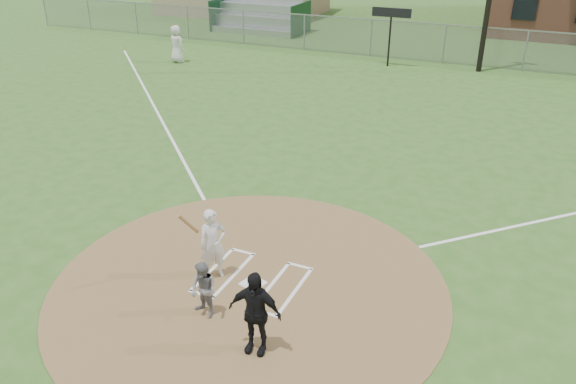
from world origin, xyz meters
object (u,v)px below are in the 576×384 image
at_px(catcher, 204,290).
at_px(umpire, 255,312).
at_px(ondeck_player, 176,44).
at_px(home_plate, 253,283).
at_px(batter_at_plate, 213,244).

relative_size(catcher, umpire, 0.71).
xyz_separation_m(catcher, ondeck_player, (-12.70, 17.67, 0.35)).
distance_m(home_plate, ondeck_player, 20.98).
bearing_deg(ondeck_player, batter_at_plate, 142.52).
relative_size(umpire, ondeck_player, 0.86).
bearing_deg(batter_at_plate, catcher, -66.82).
bearing_deg(umpire, ondeck_player, 121.09).
xyz_separation_m(ondeck_player, batter_at_plate, (12.18, -16.45, -0.14)).
bearing_deg(batter_at_plate, ondeck_player, 126.53).
distance_m(umpire, ondeck_player, 22.94).
xyz_separation_m(home_plate, batter_at_plate, (-0.90, -0.07, 0.79)).
height_order(umpire, batter_at_plate, batter_at_plate).
bearing_deg(home_plate, umpire, -61.02).
bearing_deg(catcher, home_plate, 91.39).
bearing_deg(umpire, batter_at_plate, 131.35).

